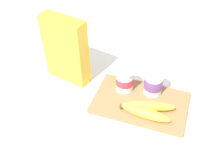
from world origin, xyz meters
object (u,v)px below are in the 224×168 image
cereal_box (66,50)px  cutting_board (140,102)px  yogurt_cup_front (125,80)px  yogurt_cup_back (153,82)px  banana_bunch (147,110)px

cereal_box → cutting_board: bearing=-178.4°
cereal_box → yogurt_cup_front: size_ratio=3.04×
cereal_box → yogurt_cup_back: bearing=-167.6°
cutting_board → yogurt_cup_front: 0.10m
cutting_board → yogurt_cup_back: (0.03, 0.06, 0.06)m
cereal_box → yogurt_cup_back: cereal_box is taller
yogurt_cup_back → banana_bunch: bearing=-88.1°
yogurt_cup_back → banana_bunch: size_ratio=0.50×
cutting_board → banana_bunch: bearing=-56.2°
banana_bunch → yogurt_cup_back: bearing=91.9°
cereal_box → yogurt_cup_back: (0.34, 0.00, -0.07)m
cutting_board → cereal_box: 0.34m
yogurt_cup_back → cereal_box: bearing=-179.3°
yogurt_cup_front → yogurt_cup_back: size_ratio=0.91×
banana_bunch → cereal_box: bearing=163.0°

